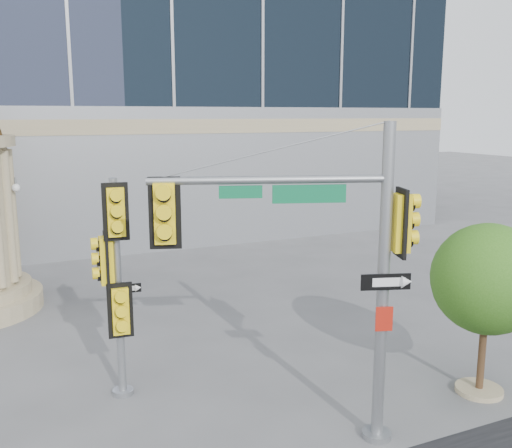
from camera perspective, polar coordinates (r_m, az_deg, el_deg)
name	(u,v)px	position (r m, az deg, el deg)	size (l,w,h in m)	color
ground	(287,410)	(11.73, 3.16, -18.10)	(120.00, 120.00, 0.00)	#545456
main_signal_pole	(326,251)	(9.53, 6.98, -2.68)	(4.17, 1.74, 5.58)	slate
secondary_signal_pole	(115,273)	(11.55, -13.88, -4.74)	(0.77, 0.61, 4.49)	slate
street_tree	(488,283)	(12.42, 22.22, -5.49)	(2.29, 2.24, 3.57)	tan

